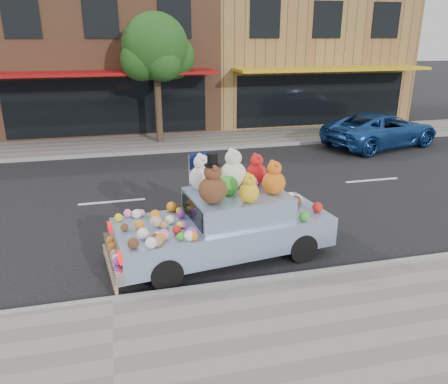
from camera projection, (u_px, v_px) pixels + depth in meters
name	position (u px, v px, depth m)	size (l,w,h in m)	color
ground	(112.00, 202.00, 12.01)	(120.00, 120.00, 0.00)	black
near_sidewalk	(114.00, 361.00, 6.05)	(60.00, 3.00, 0.12)	gray
far_sidewalk	(112.00, 145.00, 17.93)	(60.00, 3.00, 0.12)	gray
near_kerb	(113.00, 301.00, 7.42)	(60.00, 0.12, 0.13)	gray
far_kerb	(112.00, 154.00, 16.56)	(60.00, 0.12, 0.13)	gray
storefront_mid	(105.00, 50.00, 21.72)	(10.00, 9.80, 7.30)	brown
storefront_right	(293.00, 49.00, 23.97)	(10.00, 9.80, 7.30)	olive
street_tree	(156.00, 52.00, 17.21)	(3.00, 2.70, 5.22)	#38281C
car_blue	(381.00, 130.00, 17.84)	(2.31, 5.02, 1.39)	#1A4690
art_car	(225.00, 220.00, 8.82)	(4.67, 2.30, 2.32)	black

